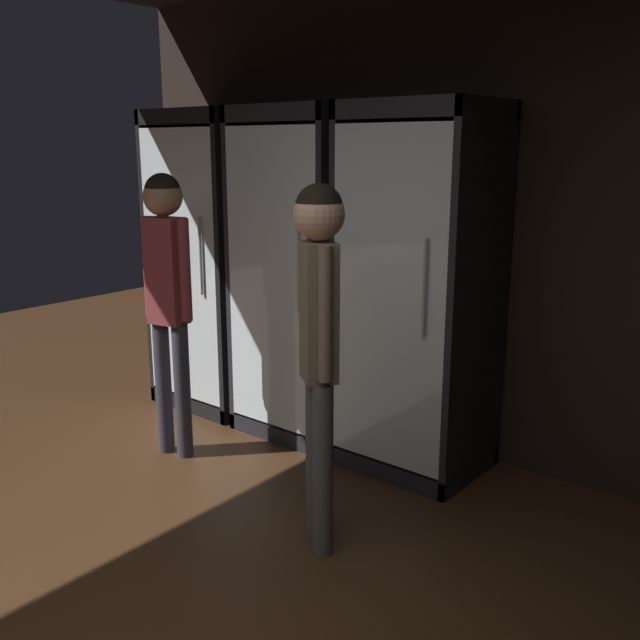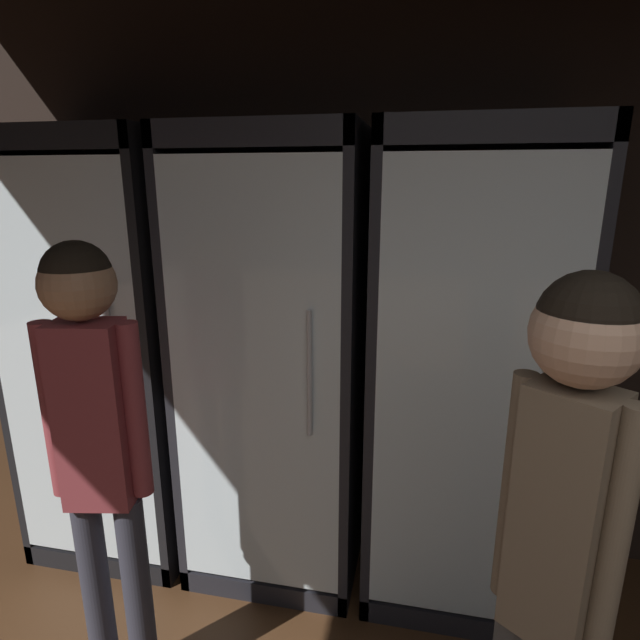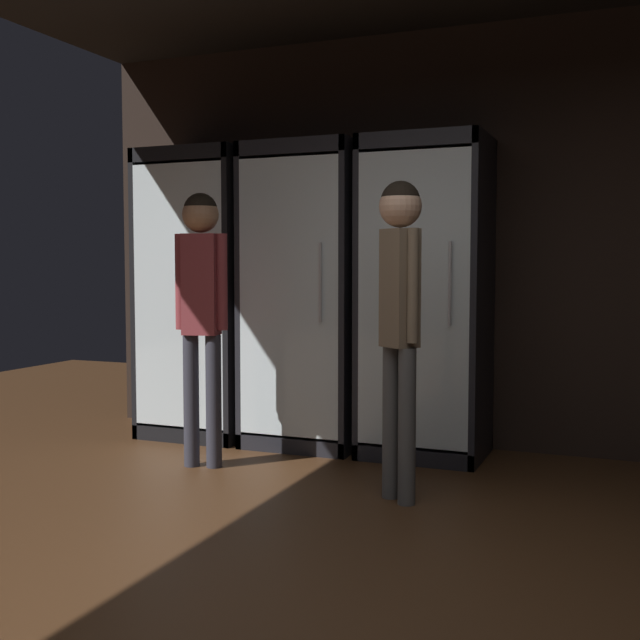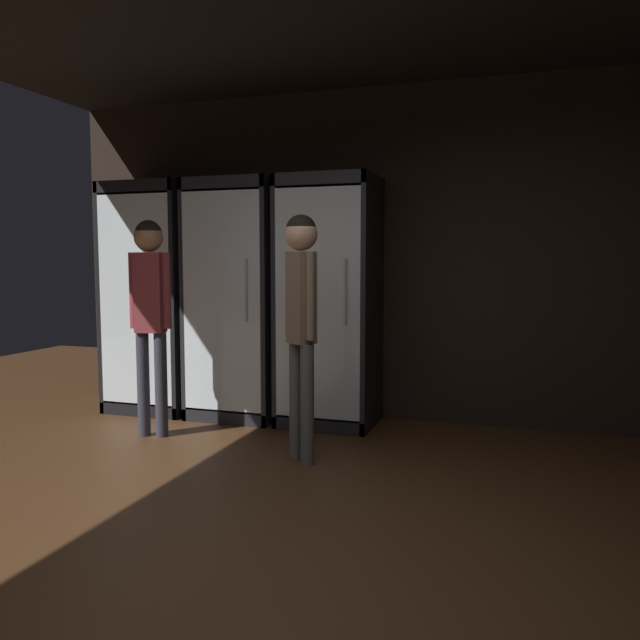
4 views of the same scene
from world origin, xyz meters
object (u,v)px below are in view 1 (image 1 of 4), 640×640
Objects in this scene: cooler_left at (310,278)px; shopper_far at (319,319)px; shopper_near at (167,278)px; cooler_center at (423,295)px; cooler_far_left at (220,264)px.

shopper_far is (0.95, -1.07, 0.09)m from cooler_left.
cooler_left reaches higher than shopper_far.
shopper_near is 1.33m from shopper_far.
cooler_center is 1.45m from shopper_near.
cooler_center is 1.23× the size of shopper_near.
shopper_far is at bearing -48.28° from cooler_left.
cooler_far_left and cooler_left have the same top height.
shopper_near is at bearing -144.61° from cooler_center.
cooler_center reaches higher than shopper_near.
cooler_center is at bearing 0.16° from cooler_left.
cooler_far_left is 1.00× the size of cooler_center.
cooler_far_left reaches higher than shopper_near.
shopper_near is at bearing 169.86° from shopper_far.
shopper_near is (-0.36, -0.84, 0.08)m from cooler_left.
cooler_far_left is 1.23× the size of shopper_near.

